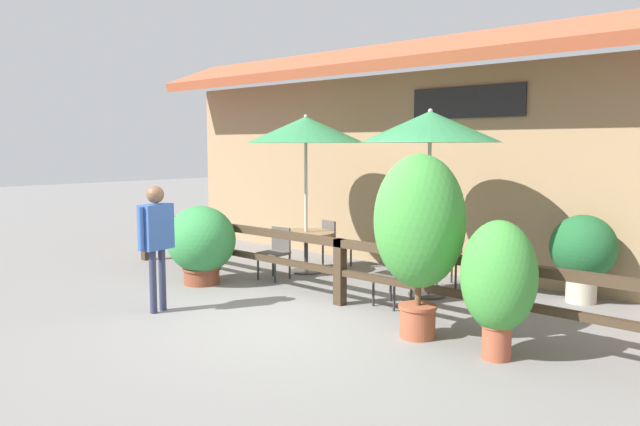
{
  "coord_description": "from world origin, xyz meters",
  "views": [
    {
      "loc": [
        5.75,
        -5.53,
        2.28
      ],
      "look_at": [
        -0.68,
        1.36,
        1.25
      ],
      "focal_mm": 35.0,
      "sensor_mm": 36.0,
      "label": 1
    }
  ],
  "objects_px": {
    "dining_table_middle": "(428,258)",
    "potted_plant_broad_leaf": "(583,251)",
    "chair_near_wallside": "(334,240)",
    "chair_middle_streetside": "(396,271)",
    "potted_plant_small_flowering": "(201,242)",
    "patio_umbrella_near": "(306,130)",
    "pedestrian": "(156,231)",
    "dining_table_near": "(306,240)",
    "chair_near_streetside": "(276,250)",
    "potted_plant_tall_tropical": "(419,226)",
    "patio_umbrella_middle": "(430,127)",
    "potted_plant_corner_fern": "(498,280)",
    "chair_middle_wallside": "(451,256)"
  },
  "relations": [
    {
      "from": "patio_umbrella_near",
      "to": "potted_plant_small_flowering",
      "type": "height_order",
      "value": "patio_umbrella_near"
    },
    {
      "from": "potted_plant_tall_tropical",
      "to": "pedestrian",
      "type": "bearing_deg",
      "value": -155.73
    },
    {
      "from": "chair_near_streetside",
      "to": "pedestrian",
      "type": "bearing_deg",
      "value": -87.72
    },
    {
      "from": "potted_plant_tall_tropical",
      "to": "pedestrian",
      "type": "relative_size",
      "value": 1.26
    },
    {
      "from": "dining_table_near",
      "to": "chair_near_wallside",
      "type": "relative_size",
      "value": 1.17
    },
    {
      "from": "patio_umbrella_near",
      "to": "chair_near_streetside",
      "type": "xyz_separation_m",
      "value": [
        0.02,
        -0.75,
        -2.04
      ]
    },
    {
      "from": "dining_table_near",
      "to": "chair_near_wallside",
      "type": "bearing_deg",
      "value": 89.56
    },
    {
      "from": "patio_umbrella_near",
      "to": "pedestrian",
      "type": "distance_m",
      "value": 3.62
    },
    {
      "from": "dining_table_middle",
      "to": "pedestrian",
      "type": "distance_m",
      "value": 3.98
    },
    {
      "from": "chair_middle_streetside",
      "to": "potted_plant_corner_fern",
      "type": "relative_size",
      "value": 0.58
    },
    {
      "from": "patio_umbrella_middle",
      "to": "dining_table_middle",
      "type": "relative_size",
      "value": 2.75
    },
    {
      "from": "patio_umbrella_middle",
      "to": "potted_plant_corner_fern",
      "type": "height_order",
      "value": "patio_umbrella_middle"
    },
    {
      "from": "patio_umbrella_near",
      "to": "dining_table_middle",
      "type": "distance_m",
      "value": 3.24
    },
    {
      "from": "patio_umbrella_near",
      "to": "dining_table_near",
      "type": "height_order",
      "value": "patio_umbrella_near"
    },
    {
      "from": "patio_umbrella_near",
      "to": "chair_near_wallside",
      "type": "height_order",
      "value": "patio_umbrella_near"
    },
    {
      "from": "patio_umbrella_near",
      "to": "potted_plant_small_flowering",
      "type": "distance_m",
      "value": 2.68
    },
    {
      "from": "chair_near_wallside",
      "to": "chair_middle_streetside",
      "type": "relative_size",
      "value": 1.0
    },
    {
      "from": "chair_near_wallside",
      "to": "chair_middle_streetside",
      "type": "xyz_separation_m",
      "value": [
        2.56,
        -1.56,
        0.0
      ]
    },
    {
      "from": "patio_umbrella_near",
      "to": "dining_table_near",
      "type": "distance_m",
      "value": 1.95
    },
    {
      "from": "dining_table_near",
      "to": "chair_middle_streetside",
      "type": "bearing_deg",
      "value": -17.49
    },
    {
      "from": "chair_middle_streetside",
      "to": "potted_plant_corner_fern",
      "type": "height_order",
      "value": "potted_plant_corner_fern"
    },
    {
      "from": "potted_plant_broad_leaf",
      "to": "pedestrian",
      "type": "relative_size",
      "value": 0.74
    },
    {
      "from": "chair_near_streetside",
      "to": "potted_plant_tall_tropical",
      "type": "height_order",
      "value": "potted_plant_tall_tropical"
    },
    {
      "from": "chair_near_streetside",
      "to": "patio_umbrella_middle",
      "type": "height_order",
      "value": "patio_umbrella_middle"
    },
    {
      "from": "patio_umbrella_near",
      "to": "potted_plant_broad_leaf",
      "type": "bearing_deg",
      "value": 14.9
    },
    {
      "from": "patio_umbrella_near",
      "to": "chair_near_wallside",
      "type": "bearing_deg",
      "value": 89.56
    },
    {
      "from": "chair_middle_streetside",
      "to": "chair_near_wallside",
      "type": "bearing_deg",
      "value": 152.1
    },
    {
      "from": "potted_plant_tall_tropical",
      "to": "dining_table_middle",
      "type": "bearing_deg",
      "value": 120.19
    },
    {
      "from": "chair_near_wallside",
      "to": "potted_plant_tall_tropical",
      "type": "bearing_deg",
      "value": 156.78
    },
    {
      "from": "patio_umbrella_near",
      "to": "chair_middle_streetside",
      "type": "xyz_separation_m",
      "value": [
        2.56,
        -0.81,
        -2.04
      ]
    },
    {
      "from": "potted_plant_corner_fern",
      "to": "pedestrian",
      "type": "distance_m",
      "value": 4.53
    },
    {
      "from": "patio_umbrella_middle",
      "to": "potted_plant_broad_leaf",
      "type": "xyz_separation_m",
      "value": [
        1.85,
        1.2,
        -1.79
      ]
    },
    {
      "from": "chair_near_streetside",
      "to": "chair_middle_wallside",
      "type": "distance_m",
      "value": 2.92
    },
    {
      "from": "patio_umbrella_near",
      "to": "potted_plant_broad_leaf",
      "type": "distance_m",
      "value": 4.93
    },
    {
      "from": "dining_table_middle",
      "to": "pedestrian",
      "type": "relative_size",
      "value": 0.59
    },
    {
      "from": "dining_table_near",
      "to": "potted_plant_broad_leaf",
      "type": "bearing_deg",
      "value": 14.9
    },
    {
      "from": "chair_middle_streetside",
      "to": "dining_table_middle",
      "type": "bearing_deg",
      "value": 91.88
    },
    {
      "from": "chair_near_wallside",
      "to": "potted_plant_small_flowering",
      "type": "height_order",
      "value": "potted_plant_small_flowering"
    },
    {
      "from": "dining_table_middle",
      "to": "potted_plant_tall_tropical",
      "type": "relative_size",
      "value": 0.47
    },
    {
      "from": "dining_table_near",
      "to": "chair_middle_streetside",
      "type": "distance_m",
      "value": 2.69
    },
    {
      "from": "chair_middle_streetside",
      "to": "chair_middle_wallside",
      "type": "distance_m",
      "value": 1.57
    },
    {
      "from": "dining_table_middle",
      "to": "potted_plant_broad_leaf",
      "type": "bearing_deg",
      "value": 33.02
    },
    {
      "from": "chair_near_wallside",
      "to": "potted_plant_small_flowering",
      "type": "xyz_separation_m",
      "value": [
        -0.6,
        -2.61,
        0.2
      ]
    },
    {
      "from": "chair_middle_streetside",
      "to": "potted_plant_small_flowering",
      "type": "distance_m",
      "value": 3.33
    },
    {
      "from": "chair_middle_streetside",
      "to": "chair_middle_wallside",
      "type": "xyz_separation_m",
      "value": [
        -0.04,
        1.57,
        0.0
      ]
    },
    {
      "from": "potted_plant_broad_leaf",
      "to": "pedestrian",
      "type": "bearing_deg",
      "value": -132.07
    },
    {
      "from": "chair_near_streetside",
      "to": "dining_table_middle",
      "type": "height_order",
      "value": "chair_near_streetside"
    },
    {
      "from": "potted_plant_small_flowering",
      "to": "potted_plant_tall_tropical",
      "type": "bearing_deg",
      "value": 0.25
    },
    {
      "from": "potted_plant_small_flowering",
      "to": "dining_table_middle",
      "type": "bearing_deg",
      "value": 29.99
    },
    {
      "from": "dining_table_near",
      "to": "potted_plant_tall_tropical",
      "type": "bearing_deg",
      "value": -26.8
    }
  ]
}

